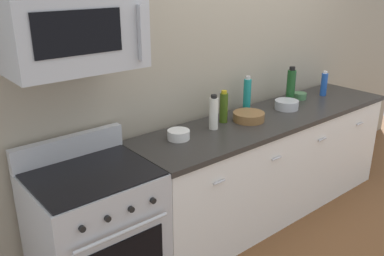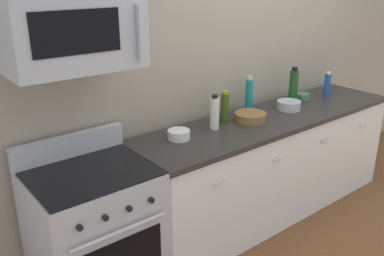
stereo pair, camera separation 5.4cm
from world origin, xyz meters
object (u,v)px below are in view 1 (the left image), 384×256
Objects in this scene: bottle_sparkling_teal at (247,95)px; bottle_soda_blue at (324,84)px; microwave at (73,34)px; bowl_steel_prep at (287,104)px; bottle_wine_green at (291,86)px; range_oven at (96,235)px; bowl_wooden_salad at (249,116)px; bottle_olive_oil at (224,107)px; bowl_green_glaze at (300,96)px; bowl_white_ceramic at (179,134)px; bottle_vinegar_white at (214,113)px.

bottle_soda_blue is at bearing -8.68° from bottle_sparkling_teal.
bottle_sparkling_teal is 1.29× the size of bottle_soda_blue.
microwave is 3.56× the size of bowl_steel_prep.
microwave is 2.17× the size of bottle_wine_green.
range_oven is 1.52m from bowl_wooden_salad.
bottle_soda_blue is 1.16× the size of bowl_steel_prep.
bottle_wine_green is (-0.47, 0.05, 0.05)m from bottle_soda_blue.
bottle_wine_green is at bearing -11.67° from bottle_sparkling_teal.
microwave is at bearing 179.55° from bowl_wooden_salad.
bowl_wooden_salad is (-0.49, 0.00, -0.00)m from bowl_steel_prep.
bottle_olive_oil is 1.02m from bowl_green_glaze.
range_oven is at bearing -90.29° from microwave.
bottle_olive_oil is 0.52m from bowl_white_ceramic.
bowl_steel_prep is at bearing -0.38° from microwave.
range_oven is 6.52× the size of bowl_white_ceramic.
bowl_green_glaze is 0.50× the size of bowl_wooden_salad.
range_oven is at bearing -175.84° from bottle_vinegar_white.
range_oven is 2.33m from bowl_green_glaze.
range_oven is 3.42× the size of bottle_sparkling_teal.
bottle_wine_green is 0.66m from bowl_wooden_salad.
bottle_soda_blue is at bearing 4.03° from bowl_steel_prep.
bowl_green_glaze is 0.37m from bowl_steel_prep.
bottle_olive_oil reaches higher than bowl_steel_prep.
bowl_green_glaze is (-0.28, 0.07, -0.08)m from bottle_soda_blue.
bottle_sparkling_teal reaches higher than bowl_wooden_salad.
bottle_vinegar_white is 1.05× the size of bowl_wooden_salad.
bottle_soda_blue is 0.30m from bowl_green_glaze.
bottle_vinegar_white is 1.67× the size of bowl_white_ceramic.
bottle_vinegar_white is (-0.17, -0.06, 0.00)m from bottle_olive_oil.
bottle_olive_oil is at bearing 4.38° from microwave.
bottle_vinegar_white reaches higher than bowl_white_ceramic.
bowl_green_glaze is (0.67, -0.07, -0.12)m from bottle_sparkling_teal.
bowl_white_ceramic is at bearing -178.38° from bottle_wine_green.
bowl_steel_prep is (0.84, -0.05, -0.09)m from bottle_vinegar_white.
range_oven is 0.90m from bowl_white_ceramic.
bottle_sparkling_teal reaches higher than range_oven.
bottle_sparkling_teal is 1.21× the size of bowl_wooden_salad.
bottle_olive_oil is 0.18m from bottle_vinegar_white.
bowl_steel_prep is at bearing -150.61° from bottle_wine_green.
bottle_vinegar_white is at bearing 1.82° from microwave.
bowl_white_ceramic is at bearing -171.03° from bottle_sparkling_teal.
range_oven reaches higher than bowl_wooden_salad.
bowl_green_glaze is at bearing 3.44° from bottle_vinegar_white.
bowl_white_ceramic is (-1.18, 0.05, -0.01)m from bowl_steel_prep.
bottle_wine_green is (2.08, 0.08, -0.67)m from microwave.
range_oven is 8.28× the size of bowl_green_glaze.
bowl_steel_prep is at bearing -0.16° from bowl_wooden_salad.
bottle_wine_green is at bearing 7.76° from bowl_wooden_salad.
bottle_sparkling_teal is at bearing 174.07° from bowl_green_glaze.
microwave is 2.65m from bottle_soda_blue.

